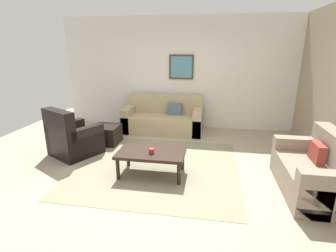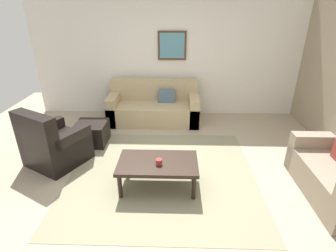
# 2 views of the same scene
# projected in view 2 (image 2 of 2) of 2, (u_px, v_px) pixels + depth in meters

# --- Properties ---
(ground_plane) EXTENTS (8.00, 8.00, 0.00)m
(ground_plane) POSITION_uv_depth(u_px,v_px,m) (162.00, 174.00, 4.01)
(ground_plane) COLOR tan
(rear_partition) EXTENTS (6.00, 0.12, 2.80)m
(rear_partition) POSITION_uv_depth(u_px,v_px,m) (167.00, 53.00, 5.77)
(rear_partition) COLOR silver
(rear_partition) RESTS_ON ground_plane
(area_rug) EXTENTS (2.80, 2.67, 0.01)m
(area_rug) POSITION_uv_depth(u_px,v_px,m) (162.00, 174.00, 4.01)
(area_rug) COLOR gray
(area_rug) RESTS_ON ground_plane
(couch_main) EXTENTS (1.93, 0.88, 0.88)m
(couch_main) POSITION_uv_depth(u_px,v_px,m) (154.00, 107.00, 5.80)
(couch_main) COLOR tan
(couch_main) RESTS_ON ground_plane
(armchair_leather) EXTENTS (1.09, 1.09, 0.95)m
(armchair_leather) POSITION_uv_depth(u_px,v_px,m) (53.00, 147.00, 4.15)
(armchair_leather) COLOR black
(armchair_leather) RESTS_ON ground_plane
(ottoman) EXTENTS (0.56, 0.56, 0.40)m
(ottoman) POSITION_uv_depth(u_px,v_px,m) (92.00, 133.00, 4.85)
(ottoman) COLOR black
(ottoman) RESTS_ON ground_plane
(coffee_table) EXTENTS (1.10, 0.64, 0.41)m
(coffee_table) POSITION_uv_depth(u_px,v_px,m) (158.00, 165.00, 3.60)
(coffee_table) COLOR black
(coffee_table) RESTS_ON ground_plane
(cup) EXTENTS (0.09, 0.09, 0.08)m
(cup) POSITION_uv_depth(u_px,v_px,m) (159.00, 162.00, 3.50)
(cup) COLOR #B2332D
(cup) RESTS_ON coffee_table
(framed_artwork) EXTENTS (0.61, 0.04, 0.60)m
(framed_artwork) POSITION_uv_depth(u_px,v_px,m) (172.00, 46.00, 5.62)
(framed_artwork) COLOR #472D1C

